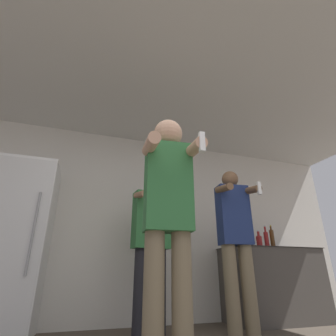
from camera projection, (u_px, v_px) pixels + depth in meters
name	position (u px, v px, depth m)	size (l,w,h in m)	color
wall_back	(127.00, 222.00, 3.64)	(7.00, 0.06, 2.55)	silver
ceiling_slab	(155.00, 85.00, 2.94)	(7.00, 3.15, 0.05)	silver
refrigerator	(16.00, 244.00, 2.81)	(0.62, 0.71, 1.81)	white
counter	(273.00, 284.00, 3.60)	(1.35, 0.68, 0.95)	#47423D
bottle_green_wine	(244.00, 236.00, 3.61)	(0.09, 0.09, 0.37)	silver
bottle_red_label	(272.00, 238.00, 3.75)	(0.06, 0.06, 0.32)	#563314
bottle_clear_vodka	(266.00, 239.00, 3.71)	(0.06, 0.06, 0.31)	maroon
bottle_short_whiskey	(259.00, 241.00, 3.67)	(0.08, 0.08, 0.24)	maroon
person_woman_foreground	(168.00, 213.00, 1.84)	(0.44, 0.48, 1.76)	#75664C
person_man_side	(236.00, 239.00, 2.92)	(0.45, 0.49, 1.77)	#75664C
person_spectator_back	(151.00, 237.00, 3.01)	(0.51, 0.46, 1.71)	black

